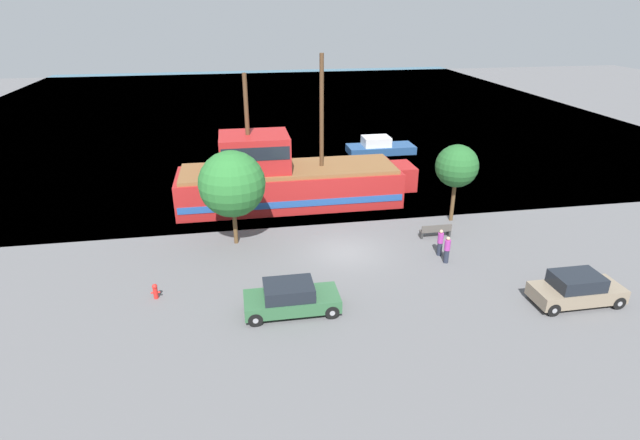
{
  "coord_description": "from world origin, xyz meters",
  "views": [
    {
      "loc": [
        -5.72,
        -24.43,
        12.89
      ],
      "look_at": [
        -1.11,
        2.0,
        1.2
      ],
      "focal_mm": 28.0,
      "sensor_mm": 36.0,
      "label": 1
    }
  ],
  "objects_px": {
    "pedestrian_walking_far": "(440,242)",
    "pirate_ship": "(285,179)",
    "parked_car_curb_mid": "(291,298)",
    "bench_promenade_east": "(436,231)",
    "parked_car_curb_front": "(576,289)",
    "fire_hydrant": "(155,291)",
    "moored_boat_dockside": "(379,147)",
    "pedestrian_walking_near": "(447,250)"
  },
  "relations": [
    {
      "from": "bench_promenade_east",
      "to": "pedestrian_walking_near",
      "type": "relative_size",
      "value": 1.22
    },
    {
      "from": "parked_car_curb_front",
      "to": "fire_hydrant",
      "type": "distance_m",
      "value": 19.69
    },
    {
      "from": "moored_boat_dockside",
      "to": "bench_promenade_east",
      "type": "distance_m",
      "value": 18.48
    },
    {
      "from": "fire_hydrant",
      "to": "pedestrian_walking_near",
      "type": "xyz_separation_m",
      "value": [
        15.0,
        1.01,
        0.36
      ]
    },
    {
      "from": "fire_hydrant",
      "to": "pedestrian_walking_near",
      "type": "bearing_deg",
      "value": 3.85
    },
    {
      "from": "parked_car_curb_mid",
      "to": "bench_promenade_east",
      "type": "relative_size",
      "value": 2.3
    },
    {
      "from": "moored_boat_dockside",
      "to": "pedestrian_walking_far",
      "type": "height_order",
      "value": "moored_boat_dockside"
    },
    {
      "from": "pirate_ship",
      "to": "moored_boat_dockside",
      "type": "bearing_deg",
      "value": 48.51
    },
    {
      "from": "parked_car_curb_front",
      "to": "pedestrian_walking_near",
      "type": "relative_size",
      "value": 2.71
    },
    {
      "from": "pirate_ship",
      "to": "parked_car_curb_front",
      "type": "xyz_separation_m",
      "value": [
        11.89,
        -14.9,
        -1.05
      ]
    },
    {
      "from": "pedestrian_walking_near",
      "to": "moored_boat_dockside",
      "type": "bearing_deg",
      "value": 83.43
    },
    {
      "from": "parked_car_curb_front",
      "to": "parked_car_curb_mid",
      "type": "distance_m",
      "value": 13.21
    },
    {
      "from": "parked_car_curb_front",
      "to": "fire_hydrant",
      "type": "relative_size",
      "value": 5.43
    },
    {
      "from": "bench_promenade_east",
      "to": "pirate_ship",
      "type": "bearing_deg",
      "value": 139.41
    },
    {
      "from": "pedestrian_walking_far",
      "to": "fire_hydrant",
      "type": "bearing_deg",
      "value": -172.78
    },
    {
      "from": "bench_promenade_east",
      "to": "moored_boat_dockside",
      "type": "bearing_deg",
      "value": 84.3
    },
    {
      "from": "pedestrian_walking_far",
      "to": "parked_car_curb_mid",
      "type": "bearing_deg",
      "value": -154.92
    },
    {
      "from": "pedestrian_walking_far",
      "to": "bench_promenade_east",
      "type": "bearing_deg",
      "value": 73.36
    },
    {
      "from": "pirate_ship",
      "to": "parked_car_curb_mid",
      "type": "height_order",
      "value": "pirate_ship"
    },
    {
      "from": "parked_car_curb_mid",
      "to": "fire_hydrant",
      "type": "height_order",
      "value": "parked_car_curb_mid"
    },
    {
      "from": "moored_boat_dockside",
      "to": "parked_car_curb_front",
      "type": "height_order",
      "value": "moored_boat_dockside"
    },
    {
      "from": "parked_car_curb_front",
      "to": "pedestrian_walking_far",
      "type": "xyz_separation_m",
      "value": [
        -4.33,
        5.68,
        0.03
      ]
    },
    {
      "from": "bench_promenade_east",
      "to": "pedestrian_walking_far",
      "type": "relative_size",
      "value": 1.21
    },
    {
      "from": "bench_promenade_east",
      "to": "pedestrian_walking_far",
      "type": "xyz_separation_m",
      "value": [
        -0.66,
        -2.19,
        0.33
      ]
    },
    {
      "from": "parked_car_curb_mid",
      "to": "bench_promenade_east",
      "type": "distance_m",
      "value": 11.36
    },
    {
      "from": "fire_hydrant",
      "to": "pedestrian_walking_far",
      "type": "xyz_separation_m",
      "value": [
        14.98,
        1.9,
        0.36
      ]
    },
    {
      "from": "pirate_ship",
      "to": "pedestrian_walking_near",
      "type": "height_order",
      "value": "pirate_ship"
    },
    {
      "from": "fire_hydrant",
      "to": "bench_promenade_east",
      "type": "xyz_separation_m",
      "value": [
        15.64,
        4.09,
        0.03
      ]
    },
    {
      "from": "pedestrian_walking_far",
      "to": "pirate_ship",
      "type": "bearing_deg",
      "value": 129.31
    },
    {
      "from": "pedestrian_walking_near",
      "to": "pedestrian_walking_far",
      "type": "xyz_separation_m",
      "value": [
        -0.02,
        0.89,
        0.0
      ]
    },
    {
      "from": "pirate_ship",
      "to": "bench_promenade_east",
      "type": "relative_size",
      "value": 8.8
    },
    {
      "from": "parked_car_curb_front",
      "to": "fire_hydrant",
      "type": "bearing_deg",
      "value": 168.93
    },
    {
      "from": "pedestrian_walking_near",
      "to": "fire_hydrant",
      "type": "bearing_deg",
      "value": -176.15
    },
    {
      "from": "moored_boat_dockside",
      "to": "parked_car_curb_front",
      "type": "distance_m",
      "value": 26.32
    },
    {
      "from": "parked_car_curb_front",
      "to": "bench_promenade_east",
      "type": "height_order",
      "value": "parked_car_curb_front"
    },
    {
      "from": "moored_boat_dockside",
      "to": "pedestrian_walking_near",
      "type": "height_order",
      "value": "moored_boat_dockside"
    },
    {
      "from": "moored_boat_dockside",
      "to": "pedestrian_walking_near",
      "type": "bearing_deg",
      "value": -96.57
    },
    {
      "from": "parked_car_curb_mid",
      "to": "fire_hydrant",
      "type": "relative_size",
      "value": 5.6
    },
    {
      "from": "bench_promenade_east",
      "to": "parked_car_curb_front",
      "type": "bearing_deg",
      "value": -64.94
    },
    {
      "from": "bench_promenade_east",
      "to": "pedestrian_walking_near",
      "type": "distance_m",
      "value": 3.16
    },
    {
      "from": "parked_car_curb_front",
      "to": "bench_promenade_east",
      "type": "xyz_separation_m",
      "value": [
        -3.68,
        7.87,
        -0.29
      ]
    },
    {
      "from": "parked_car_curb_mid",
      "to": "bench_promenade_east",
      "type": "height_order",
      "value": "parked_car_curb_mid"
    }
  ]
}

